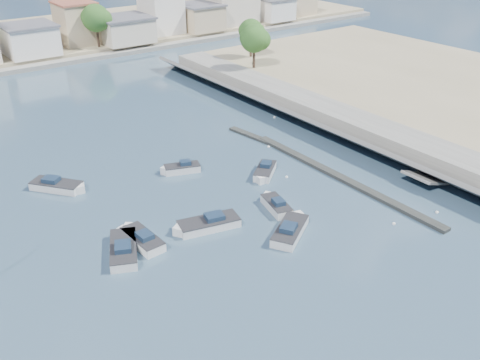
# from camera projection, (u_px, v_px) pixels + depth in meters

# --- Properties ---
(ground) EXTENTS (400.00, 400.00, 0.00)m
(ground) POSITION_uv_depth(u_px,v_px,m) (146.00, 113.00, 73.89)
(ground) COLOR #2A3F54
(ground) RESTS_ON ground
(seawall_walkway) EXTENTS (5.00, 90.00, 1.80)m
(seawall_walkway) POSITION_uv_depth(u_px,v_px,m) (389.00, 136.00, 64.03)
(seawall_walkway) COLOR slate
(seawall_walkway) RESTS_ON ground
(breakwater) EXTENTS (2.00, 31.02, 0.35)m
(breakwater) POSITION_uv_depth(u_px,v_px,m) (321.00, 168.00, 58.01)
(breakwater) COLOR black
(breakwater) RESTS_ON ground
(far_shore_land) EXTENTS (160.00, 40.00, 1.40)m
(far_shore_land) POSITION_uv_depth(u_px,v_px,m) (28.00, 39.00, 110.60)
(far_shore_land) COLOR gray
(far_shore_land) RESTS_ON ground
(far_shore_quay) EXTENTS (160.00, 2.50, 0.80)m
(far_shore_quay) POSITION_uv_depth(u_px,v_px,m) (65.00, 62.00, 95.78)
(far_shore_quay) COLOR slate
(far_shore_quay) RESTS_ON ground
(far_town) EXTENTS (113.01, 12.80, 8.35)m
(far_town) POSITION_uv_depth(u_px,v_px,m) (104.00, 24.00, 103.57)
(far_town) COLOR beige
(far_town) RESTS_ON far_shore_land
(shore_trees) EXTENTS (74.56, 38.32, 7.92)m
(shore_trees) POSITION_uv_depth(u_px,v_px,m) (111.00, 26.00, 95.45)
(shore_trees) COLOR #38281E
(shore_trees) RESTS_ON ground
(motorboat_a) EXTENTS (2.10, 5.24, 1.48)m
(motorboat_a) POSITION_uv_depth(u_px,v_px,m) (141.00, 239.00, 45.49)
(motorboat_a) COLOR silver
(motorboat_a) RESTS_ON ground
(motorboat_b) EXTENTS (2.52, 4.48, 1.48)m
(motorboat_b) POSITION_uv_depth(u_px,v_px,m) (275.00, 205.00, 50.54)
(motorboat_b) COLOR silver
(motorboat_b) RESTS_ON ground
(motorboat_c) EXTENTS (6.17, 3.32, 1.48)m
(motorboat_c) POSITION_uv_depth(u_px,v_px,m) (206.00, 225.00, 47.42)
(motorboat_c) COLOR silver
(motorboat_c) RESTS_ON ground
(motorboat_d) EXTENTS (4.28, 3.92, 1.48)m
(motorboat_d) POSITION_uv_depth(u_px,v_px,m) (265.00, 172.00, 56.66)
(motorboat_d) COLOR silver
(motorboat_d) RESTS_ON ground
(motorboat_e) EXTENTS (4.19, 5.87, 1.48)m
(motorboat_e) POSITION_uv_depth(u_px,v_px,m) (124.00, 248.00, 44.27)
(motorboat_e) COLOR silver
(motorboat_e) RESTS_ON ground
(motorboat_f) EXTENTS (4.27, 2.76, 1.48)m
(motorboat_f) POSITION_uv_depth(u_px,v_px,m) (180.00, 169.00, 57.38)
(motorboat_f) COLOR silver
(motorboat_f) RESTS_ON ground
(motorboat_g) EXTENTS (4.74, 5.27, 1.48)m
(motorboat_g) POSITION_uv_depth(u_px,v_px,m) (59.00, 186.00, 53.86)
(motorboat_g) COLOR silver
(motorboat_g) RESTS_ON ground
(motorboat_h) EXTENTS (5.40, 4.40, 1.48)m
(motorboat_h) POSITION_uv_depth(u_px,v_px,m) (291.00, 230.00, 46.73)
(motorboat_h) COLOR silver
(motorboat_h) RESTS_ON ground
(mooring_buoys) EXTENTS (19.32, 28.55, 0.32)m
(mooring_buoys) POSITION_uv_depth(u_px,v_px,m) (299.00, 170.00, 57.96)
(mooring_buoys) COLOR white
(mooring_buoys) RESTS_ON ground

